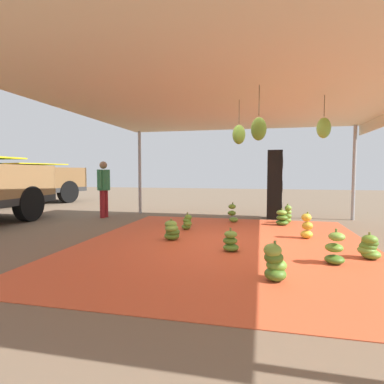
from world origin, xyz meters
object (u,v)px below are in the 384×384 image
banana_bunch_6 (275,263)px  banana_bunch_2 (282,218)px  banana_bunch_4 (335,249)px  banana_bunch_7 (288,215)px  banana_bunch_9 (369,247)px  banana_bunch_5 (233,214)px  banana_bunch_8 (187,222)px  speaker_stack (274,185)px  banana_bunch_0 (231,242)px  banana_bunch_3 (307,227)px  banana_bunch_1 (172,231)px  worker_0 (104,185)px

banana_bunch_6 → banana_bunch_2: bearing=-4.9°
banana_bunch_4 → banana_bunch_7: bearing=5.8°
banana_bunch_9 → banana_bunch_5: bearing=37.9°
banana_bunch_6 → banana_bunch_8: 3.69m
banana_bunch_2 → speaker_stack: size_ratio=0.22×
banana_bunch_0 → banana_bunch_8: banana_bunch_8 is taller
banana_bunch_4 → banana_bunch_5: 4.05m
banana_bunch_6 → speaker_stack: size_ratio=0.25×
banana_bunch_3 → banana_bunch_4: (-1.81, -0.16, -0.02)m
banana_bunch_3 → banana_bunch_9: (-1.39, -0.76, -0.06)m
banana_bunch_1 → banana_bunch_8: banana_bunch_1 is taller
banana_bunch_0 → banana_bunch_9: (0.00, -2.22, 0.02)m
banana_bunch_3 → banana_bunch_7: 1.97m
banana_bunch_1 → banana_bunch_5: 2.74m
banana_bunch_5 → banana_bunch_7: (0.17, -1.48, -0.00)m
banana_bunch_0 → banana_bunch_7: 3.56m
banana_bunch_9 → banana_bunch_1: bearing=79.8°
banana_bunch_5 → banana_bunch_6: banana_bunch_5 is taller
banana_bunch_6 → worker_0: (4.59, 4.89, 0.77)m
banana_bunch_9 → speaker_stack: size_ratio=0.22×
banana_bunch_2 → banana_bunch_0: bearing=160.2°
banana_bunch_2 → banana_bunch_4: size_ratio=0.83×
banana_bunch_4 → banana_bunch_9: 0.74m
banana_bunch_4 → banana_bunch_6: bearing=135.3°
banana_bunch_2 → speaker_stack: bearing=7.1°
banana_bunch_7 → worker_0: (-0.10, 5.43, 0.77)m
banana_bunch_0 → banana_bunch_5: banana_bunch_5 is taller
banana_bunch_3 → speaker_stack: size_ratio=0.27×
banana_bunch_0 → banana_bunch_4: banana_bunch_4 is taller
banana_bunch_9 → worker_0: 7.24m
banana_bunch_7 → banana_bunch_8: bearing=122.1°
banana_bunch_1 → banana_bunch_2: 3.28m
banana_bunch_0 → banana_bunch_2: size_ratio=0.92×
banana_bunch_0 → banana_bunch_1: banana_bunch_1 is taller
banana_bunch_3 → banana_bunch_5: 2.47m
banana_bunch_4 → speaker_stack: (4.60, 0.71, 0.79)m
banana_bunch_2 → banana_bunch_5: (0.23, 1.31, 0.05)m
banana_bunch_6 → banana_bunch_7: size_ratio=0.97×
banana_bunch_3 → banana_bunch_9: bearing=-151.4°
banana_bunch_6 → banana_bunch_7: bearing=-6.5°
banana_bunch_4 → worker_0: size_ratio=0.31×
banana_bunch_0 → banana_bunch_1: size_ratio=0.94×
banana_bunch_0 → banana_bunch_8: size_ratio=0.99×
banana_bunch_0 → banana_bunch_3: bearing=-46.4°
banana_bunch_0 → banana_bunch_1: (0.63, 1.26, 0.02)m
banana_bunch_0 → banana_bunch_8: 2.18m
banana_bunch_9 → worker_0: (3.24, 6.42, 0.81)m
banana_bunch_0 → banana_bunch_4: (-0.42, -1.62, 0.06)m
banana_bunch_4 → banana_bunch_7: 3.78m
banana_bunch_6 → banana_bunch_9: 2.04m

